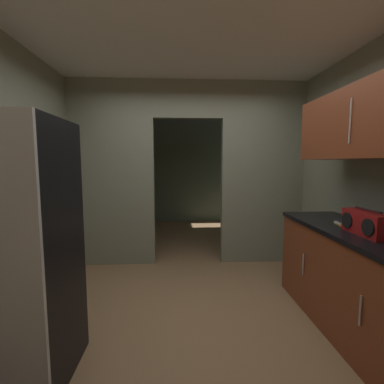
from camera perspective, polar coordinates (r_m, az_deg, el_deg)
ground at (r=2.89m, az=0.84°, el=-25.49°), size 20.00×20.00×0.00m
kitchen_overhead_slab at (r=3.17m, az=0.24°, el=28.38°), size 3.83×7.22×0.06m
kitchen_partition at (r=4.06m, az=-0.69°, el=4.90°), size 3.43×0.12×2.68m
adjoining_room_shell at (r=6.10m, az=-1.54°, el=4.56°), size 3.43×3.03×2.68m
refrigerator at (r=2.26m, az=-33.93°, el=-10.63°), size 0.78×0.73×1.80m
lower_cabinet_run at (r=2.89m, az=31.63°, el=-16.13°), size 0.62×1.98×0.93m
upper_cabinet_counterside at (r=2.71m, az=33.33°, el=12.23°), size 0.36×1.78×0.60m
boombox at (r=2.66m, az=32.58°, el=-5.50°), size 0.18×0.43×0.22m
book_stack at (r=2.96m, az=29.09°, el=-5.61°), size 0.14×0.17×0.05m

